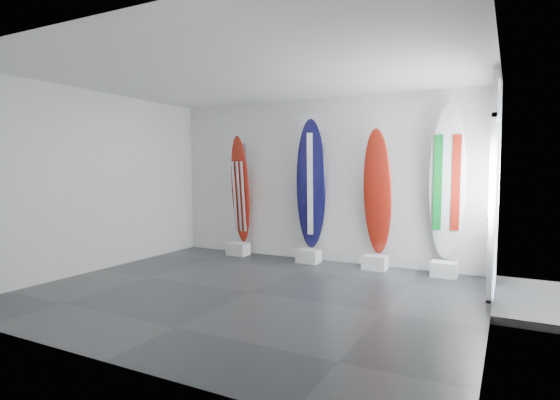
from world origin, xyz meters
The scene contains 16 objects.
floor centered at (0.00, 0.00, 0.00)m, with size 6.00×6.00×0.00m, color black.
ceiling centered at (0.00, 0.00, 3.00)m, with size 6.00×6.00×0.00m, color white.
wall_back centered at (0.00, 2.50, 1.50)m, with size 6.00×6.00×0.00m, color white.
wall_front centered at (0.00, -2.50, 1.50)m, with size 6.00×6.00×0.00m, color white.
wall_left centered at (-3.00, 0.00, 1.50)m, with size 5.00×5.00×0.00m, color white.
wall_right centered at (3.00, 0.00, 1.50)m, with size 5.00×5.00×0.00m, color white.
display_block_usa centered at (-1.61, 2.18, 0.12)m, with size 0.40×0.30×0.24m, color white.
surfboard_usa centered at (-1.61, 2.28, 1.30)m, with size 0.48×0.08×2.13m, color maroon.
display_block_navy centered at (-0.08, 2.18, 0.12)m, with size 0.40×0.30×0.24m, color white.
surfboard_navy centered at (-0.08, 2.28, 1.42)m, with size 0.54×0.08×2.37m, color black.
display_block_swiss centered at (1.15, 2.18, 0.12)m, with size 0.40×0.30×0.24m, color white.
surfboard_swiss centered at (1.15, 2.28, 1.31)m, with size 0.49×0.08×2.16m, color maroon.
display_block_italy centered at (2.26, 2.18, 0.12)m, with size 0.40×0.30×0.24m, color white.
surfboard_italy centered at (2.26, 2.28, 1.48)m, with size 0.56×0.08×2.49m, color silver.
wall_outlet centered at (-2.45, 2.48, 0.35)m, with size 0.09×0.02×0.13m, color silver.
glass_door centered at (2.97, 1.55, 1.43)m, with size 0.12×1.16×2.85m, color white, non-canonical shape.
Camera 1 is at (3.16, -5.17, 1.71)m, focal length 28.51 mm.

